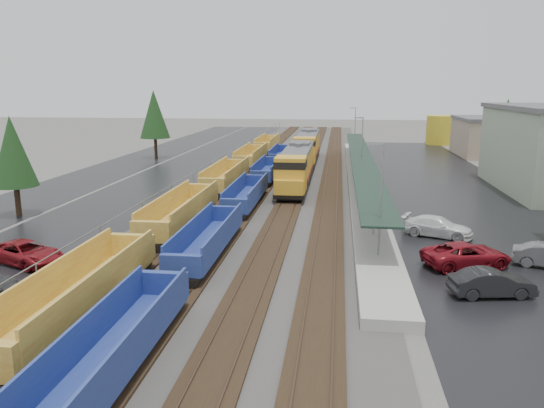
{
  "coord_description": "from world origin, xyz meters",
  "views": [
    {
      "loc": [
        6.74,
        -13.67,
        11.43
      ],
      "look_at": [
        1.42,
        28.62,
        2.0
      ],
      "focal_mm": 35.0,
      "sensor_mm": 36.0,
      "label": 1
    }
  ],
  "objects_px": {
    "well_string_blue": "(231,214)",
    "well_string_yellow": "(207,193)",
    "storage_tank": "(441,130)",
    "parked_car_east_b": "(467,255)",
    "locomotive_trail": "(307,147)",
    "locomotive_lead": "(296,167)",
    "parked_car_east_c": "(437,227)",
    "parked_car_east_a": "(492,283)",
    "parked_car_west_c": "(26,253)"
  },
  "relations": [
    {
      "from": "well_string_blue",
      "to": "well_string_yellow",
      "type": "bearing_deg",
      "value": 115.99
    },
    {
      "from": "storage_tank",
      "to": "parked_car_east_b",
      "type": "relative_size",
      "value": 1.01
    },
    {
      "from": "locomotive_trail",
      "to": "parked_car_east_b",
      "type": "xyz_separation_m",
      "value": [
        13.16,
        -47.04,
        -1.69
      ]
    },
    {
      "from": "locomotive_trail",
      "to": "locomotive_lead",
      "type": "bearing_deg",
      "value": -90.0
    },
    {
      "from": "locomotive_lead",
      "to": "well_string_blue",
      "type": "height_order",
      "value": "locomotive_lead"
    },
    {
      "from": "locomotive_lead",
      "to": "locomotive_trail",
      "type": "bearing_deg",
      "value": 90.0
    },
    {
      "from": "locomotive_lead",
      "to": "well_string_blue",
      "type": "xyz_separation_m",
      "value": [
        -4.0,
        -18.19,
        -1.37
      ]
    },
    {
      "from": "parked_car_east_c",
      "to": "locomotive_trail",
      "type": "bearing_deg",
      "value": 37.85
    },
    {
      "from": "well_string_yellow",
      "to": "parked_car_east_a",
      "type": "bearing_deg",
      "value": -44.49
    },
    {
      "from": "parked_car_east_a",
      "to": "parked_car_east_b",
      "type": "height_order",
      "value": "parked_car_east_b"
    },
    {
      "from": "locomotive_lead",
      "to": "well_string_yellow",
      "type": "height_order",
      "value": "locomotive_lead"
    },
    {
      "from": "locomotive_trail",
      "to": "well_string_yellow",
      "type": "relative_size",
      "value": 0.2
    },
    {
      "from": "locomotive_trail",
      "to": "parked_car_east_c",
      "type": "xyz_separation_m",
      "value": [
        12.56,
        -39.9,
        -1.71
      ]
    },
    {
      "from": "storage_tank",
      "to": "parked_car_east_a",
      "type": "distance_m",
      "value": 83.06
    },
    {
      "from": "well_string_blue",
      "to": "parked_car_east_b",
      "type": "height_order",
      "value": "well_string_blue"
    },
    {
      "from": "storage_tank",
      "to": "well_string_yellow",
      "type": "bearing_deg",
      "value": -118.5
    },
    {
      "from": "storage_tank",
      "to": "parked_car_east_b",
      "type": "xyz_separation_m",
      "value": [
        -12.04,
        -77.21,
        -2.11
      ]
    },
    {
      "from": "well_string_blue",
      "to": "parked_car_west_c",
      "type": "bearing_deg",
      "value": -136.63
    },
    {
      "from": "parked_car_east_a",
      "to": "parked_car_east_c",
      "type": "relative_size",
      "value": 0.86
    },
    {
      "from": "well_string_blue",
      "to": "parked_car_west_c",
      "type": "relative_size",
      "value": 16.68
    },
    {
      "from": "locomotive_lead",
      "to": "well_string_yellow",
      "type": "xyz_separation_m",
      "value": [
        -8.0,
        -9.99,
        -1.25
      ]
    },
    {
      "from": "well_string_blue",
      "to": "storage_tank",
      "type": "distance_m",
      "value": 75.29
    },
    {
      "from": "parked_car_east_a",
      "to": "well_string_yellow",
      "type": "bearing_deg",
      "value": 35.2
    },
    {
      "from": "locomotive_trail",
      "to": "parked_car_east_c",
      "type": "relative_size",
      "value": 3.88
    },
    {
      "from": "parked_car_east_b",
      "to": "parked_car_west_c",
      "type": "bearing_deg",
      "value": 76.81
    },
    {
      "from": "parked_car_east_b",
      "to": "parked_car_east_a",
      "type": "bearing_deg",
      "value": 163.59
    },
    {
      "from": "parked_car_east_a",
      "to": "locomotive_trail",
      "type": "bearing_deg",
      "value": 4.14
    },
    {
      "from": "parked_car_east_a",
      "to": "well_string_blue",
      "type": "bearing_deg",
      "value": 43.31
    },
    {
      "from": "storage_tank",
      "to": "parked_car_east_b",
      "type": "height_order",
      "value": "storage_tank"
    },
    {
      "from": "well_string_yellow",
      "to": "well_string_blue",
      "type": "relative_size",
      "value": 1.15
    },
    {
      "from": "locomotive_trail",
      "to": "well_string_blue",
      "type": "relative_size",
      "value": 0.23
    },
    {
      "from": "well_string_blue",
      "to": "parked_car_east_c",
      "type": "distance_m",
      "value": 16.58
    },
    {
      "from": "well_string_blue",
      "to": "storage_tank",
      "type": "bearing_deg",
      "value": 67.17
    },
    {
      "from": "locomotive_trail",
      "to": "well_string_blue",
      "type": "height_order",
      "value": "locomotive_trail"
    },
    {
      "from": "well_string_yellow",
      "to": "locomotive_lead",
      "type": "bearing_deg",
      "value": 51.3
    },
    {
      "from": "well_string_yellow",
      "to": "parked_car_west_c",
      "type": "relative_size",
      "value": 19.12
    },
    {
      "from": "parked_car_east_b",
      "to": "locomotive_lead",
      "type": "bearing_deg",
      "value": 7.58
    },
    {
      "from": "parked_car_west_c",
      "to": "parked_car_east_c",
      "type": "bearing_deg",
      "value": -49.08
    },
    {
      "from": "well_string_blue",
      "to": "parked_car_east_b",
      "type": "distance_m",
      "value": 18.87
    },
    {
      "from": "well_string_yellow",
      "to": "parked_car_east_c",
      "type": "relative_size",
      "value": 19.52
    },
    {
      "from": "locomotive_lead",
      "to": "storage_tank",
      "type": "distance_m",
      "value": 57.05
    },
    {
      "from": "parked_car_west_c",
      "to": "locomotive_trail",
      "type": "bearing_deg",
      "value": 3.78
    },
    {
      "from": "locomotive_lead",
      "to": "parked_car_east_b",
      "type": "relative_size",
      "value": 3.63
    },
    {
      "from": "parked_car_east_b",
      "to": "parked_car_east_c",
      "type": "relative_size",
      "value": 1.07
    },
    {
      "from": "storage_tank",
      "to": "parked_car_east_b",
      "type": "bearing_deg",
      "value": -98.86
    },
    {
      "from": "locomotive_lead",
      "to": "locomotive_trail",
      "type": "distance_m",
      "value": 21.0
    },
    {
      "from": "parked_car_east_a",
      "to": "parked_car_east_c",
      "type": "distance_m",
      "value": 12.14
    },
    {
      "from": "well_string_blue",
      "to": "storage_tank",
      "type": "relative_size",
      "value": 15.69
    },
    {
      "from": "locomotive_lead",
      "to": "parked_car_east_a",
      "type": "relative_size",
      "value": 4.49
    },
    {
      "from": "storage_tank",
      "to": "parked_car_west_c",
      "type": "relative_size",
      "value": 1.06
    }
  ]
}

